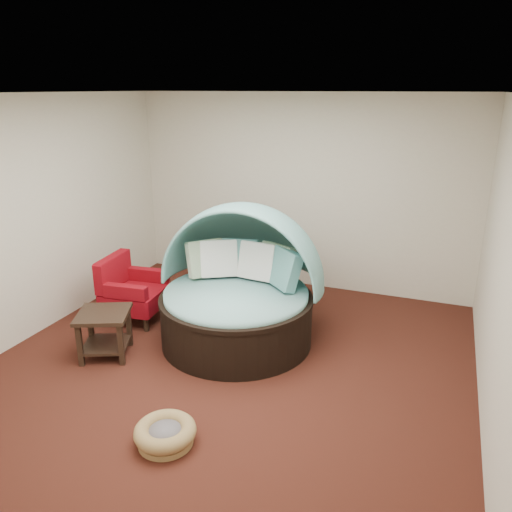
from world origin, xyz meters
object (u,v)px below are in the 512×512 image
(red_armchair, at_px, (131,291))
(side_table, at_px, (104,328))
(canopy_daybed, at_px, (239,279))
(pet_basket, at_px, (165,433))

(red_armchair, relative_size, side_table, 1.16)
(red_armchair, distance_m, side_table, 0.95)
(canopy_daybed, height_order, side_table, canopy_daybed)
(pet_basket, bearing_deg, side_table, 142.97)
(pet_basket, relative_size, red_armchair, 0.84)
(red_armchair, bearing_deg, pet_basket, -55.50)
(pet_basket, distance_m, side_table, 1.74)
(side_table, bearing_deg, canopy_daybed, 37.04)
(canopy_daybed, xyz_separation_m, pet_basket, (0.15, -1.97, -0.66))
(pet_basket, bearing_deg, red_armchair, 130.36)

